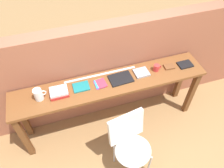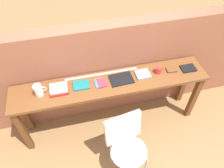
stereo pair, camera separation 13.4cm
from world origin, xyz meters
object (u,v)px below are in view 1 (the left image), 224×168
chair_white_moulded (130,143)px  pitcher_white (38,94)px  pamphlet_pile_colourful (100,83)px  book_repair_rightmost (185,64)px  magazine_cycling (81,87)px  mug (157,68)px  leather_journal_brown (169,67)px  book_stack_leftmost (59,92)px  book_open_centre (121,79)px

chair_white_moulded → pitcher_white: bearing=142.6°
pamphlet_pile_colourful → book_repair_rightmost: size_ratio=0.93×
magazine_cycling → mug: size_ratio=1.79×
magazine_cycling → leather_journal_brown: 1.19m
pamphlet_pile_colourful → book_repair_rightmost: (1.18, -0.02, 0.00)m
leather_journal_brown → chair_white_moulded: bearing=-134.3°
leather_journal_brown → book_repair_rightmost: size_ratio=0.68×
pitcher_white → book_repair_rightmost: (1.92, -0.01, -0.07)m
magazine_cycling → pamphlet_pile_colourful: size_ratio=1.11×
mug → book_repair_rightmost: mug is taller
book_stack_leftmost → book_open_centre: (0.78, 0.02, -0.02)m
chair_white_moulded → book_repair_rightmost: book_repair_rightmost is taller
pitcher_white → book_open_centre: pitcher_white is taller
chair_white_moulded → book_open_centre: 0.79m
book_stack_leftmost → book_repair_rightmost: size_ratio=1.14×
pitcher_white → mug: bearing=0.8°
book_open_centre → chair_white_moulded: bearing=-101.6°
pitcher_white → pamphlet_pile_colourful: 0.74m
book_stack_leftmost → pamphlet_pile_colourful: 0.51m
mug → chair_white_moulded: bearing=-130.7°
book_stack_leftmost → book_open_centre: bearing=1.1°
pitcher_white → book_open_centre: (1.01, 0.01, -0.07)m
pamphlet_pile_colourful → mug: 0.77m
pamphlet_pile_colourful → leather_journal_brown: size_ratio=1.37×
pitcher_white → mug: (1.50, 0.02, -0.03)m
chair_white_moulded → mug: (0.61, 0.71, 0.40)m
book_stack_leftmost → pamphlet_pile_colourful: (0.51, 0.02, -0.03)m
mug → book_repair_rightmost: (0.42, -0.03, -0.03)m
leather_journal_brown → book_stack_leftmost: bearing=-174.9°
book_open_centre → mug: size_ratio=2.65×
leather_journal_brown → book_repair_rightmost: (0.23, -0.03, -0.00)m
magazine_cycling → book_open_centre: size_ratio=0.68×
magazine_cycling → book_open_centre: bearing=-1.3°
magazine_cycling → mug: (1.01, -0.00, 0.04)m
chair_white_moulded → mug: mug is taller
pitcher_white → mug: size_ratio=1.67×
magazine_cycling → pamphlet_pile_colourful: bearing=-3.1°
chair_white_moulded → magazine_cycling: 0.89m
pitcher_white → mug: pitcher_white is taller
book_stack_leftmost → leather_journal_brown: 1.46m
mug → book_repair_rightmost: 0.42m
pamphlet_pile_colourful → mug: size_ratio=1.61×
magazine_cycling → pamphlet_pile_colourful: 0.24m
pamphlet_pile_colourful → leather_journal_brown: bearing=0.5°
pamphlet_pile_colourful → book_repair_rightmost: book_repair_rightmost is taller
book_stack_leftmost → chair_white_moulded: bearing=-45.5°
leather_journal_brown → mug: bearing=-176.3°
chair_white_moulded → book_repair_rightmost: size_ratio=4.64×
mug → pamphlet_pile_colourful: bearing=-179.3°
book_open_centre → mug: bearing=-1.4°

